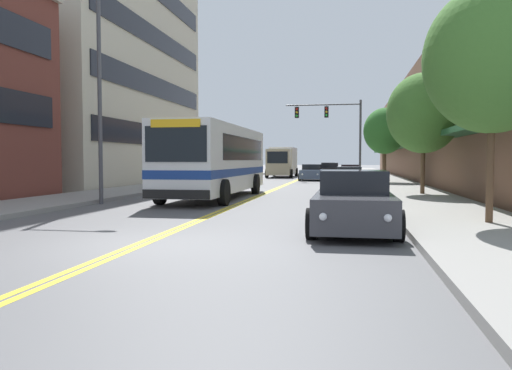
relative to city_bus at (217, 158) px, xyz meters
name	(u,v)px	position (x,y,z in m)	size (l,w,h in m)	color
ground_plane	(302,178)	(1.68, 24.53, -1.80)	(240.00, 240.00, 0.00)	#565659
sidewalk_left	(226,177)	(-5.57, 24.53, -1.72)	(3.50, 106.00, 0.16)	gray
sidewalk_right	(382,178)	(8.93, 24.53, -1.72)	(3.50, 106.00, 0.16)	gray
centre_line	(302,178)	(1.68, 24.53, -1.80)	(0.34, 106.00, 0.01)	yellow
storefront_row_right	(452,127)	(14.91, 24.53, 2.77)	(9.10, 68.00, 9.15)	brown
city_bus	(217,158)	(0.00, 0.00, 0.00)	(2.84, 10.87, 3.19)	silver
car_beige_parked_left_near	(244,173)	(-2.69, 18.88, -1.16)	(1.98, 4.15, 1.37)	#BCAD89
car_white_parked_left_far	(219,176)	(-2.69, 10.84, -1.20)	(2.06, 4.44, 1.30)	white
car_dark_grey_parked_right_foreground	(354,203)	(6.00, -9.72, -1.12)	(2.06, 4.61, 1.47)	#38383D
car_champagne_parked_right_mid	(349,178)	(5.96, 9.70, -1.19)	(2.00, 4.71, 1.29)	beige
car_red_parked_right_far	(350,172)	(6.12, 26.52, -1.20)	(2.21, 4.49, 1.27)	maroon
car_slate_blue_moving_lead	(312,173)	(2.90, 20.20, -1.17)	(2.01, 4.27, 1.35)	#475675
car_charcoal_moving_second	(328,169)	(3.52, 40.31, -1.15)	(2.13, 4.32, 1.39)	#232328
car_black_moving_third	(330,170)	(4.12, 29.07, -1.15)	(2.19, 4.34, 1.42)	black
box_truck	(282,161)	(-0.60, 28.02, -0.24)	(2.62, 7.08, 2.97)	#BCAD89
traffic_signal_mast	(335,123)	(4.79, 20.02, 2.94)	(6.25, 0.38, 6.65)	#47474C
street_lamp_left_near	(107,69)	(-3.30, -3.95, 3.41)	(2.47, 0.28, 8.83)	#47474C
street_tree_right_near	(493,59)	(9.35, -8.69, 2.42)	(3.36, 3.36, 5.91)	brown
street_tree_right_mid	(424,113)	(9.29, 2.14, 2.07)	(3.36, 3.36, 5.57)	brown
street_tree_right_far	(385,131)	(8.44, 14.55, 1.96)	(2.97, 2.97, 5.25)	brown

